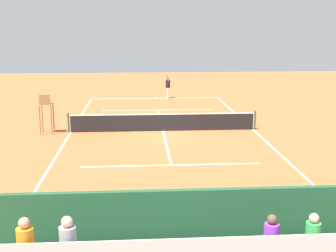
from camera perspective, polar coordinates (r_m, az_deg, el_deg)
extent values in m
plane|color=#BC6033|center=(24.28, -0.64, -0.64)|extent=(60.00, 60.00, 0.00)
cube|color=white|center=(35.05, -1.67, 3.59)|extent=(10.00, 0.10, 0.01)
cube|color=white|center=(13.86, 2.01, -11.39)|extent=(10.00, 0.10, 0.01)
cube|color=white|center=(25.05, 10.85, -0.44)|extent=(0.10, 22.00, 0.01)
cube|color=white|center=(24.51, -12.39, -0.81)|extent=(0.10, 22.00, 0.01)
cube|color=white|center=(30.18, -1.30, 2.06)|extent=(7.50, 0.10, 0.01)
cube|color=white|center=(18.46, 0.44, -5.05)|extent=(7.50, 0.10, 0.01)
cube|color=white|center=(24.28, -0.64, -0.64)|extent=(0.10, 12.10, 0.01)
cube|color=white|center=(35.05, -1.67, 3.59)|extent=(0.10, 0.30, 0.01)
cube|color=black|center=(24.17, -0.65, 0.41)|extent=(10.00, 0.02, 0.91)
cube|color=white|center=(24.07, -0.65, 1.53)|extent=(10.00, 0.04, 0.06)
cylinder|color=#2D5133|center=(24.96, 11.12, 0.75)|extent=(0.10, 0.10, 1.07)
cylinder|color=#2D5133|center=(24.41, -12.69, 0.40)|extent=(0.10, 0.10, 1.07)
cube|color=#235633|center=(10.74, 3.74, -13.12)|extent=(18.00, 0.16, 2.00)
cube|color=silver|center=(9.86, 4.51, -15.45)|extent=(8.60, 0.03, 0.36)
cube|color=silver|center=(8.96, 5.33, -15.34)|extent=(8.60, 0.03, 0.36)
cube|color=silver|center=(8.30, 6.08, -15.83)|extent=(8.60, 0.36, 0.04)
cube|color=silver|center=(8.05, 6.34, -15.19)|extent=(8.60, 0.03, 0.36)
cube|color=#2D2D33|center=(8.56, -17.54, -15.16)|extent=(0.32, 0.40, 0.12)
cylinder|color=orange|center=(8.33, -17.87, -13.81)|extent=(0.30, 0.30, 0.45)
sphere|color=tan|center=(8.19, -18.03, -11.77)|extent=(0.20, 0.20, 0.20)
cube|color=#2D2D33|center=(9.34, -12.50, -15.44)|extent=(0.32, 0.40, 0.12)
cylinder|color=red|center=(9.11, -12.70, -14.22)|extent=(0.30, 0.30, 0.45)
sphere|color=tan|center=(8.97, -12.81, -12.37)|extent=(0.20, 0.20, 0.20)
cube|color=#2D2D33|center=(9.87, 17.75, -14.15)|extent=(0.32, 0.40, 0.12)
cylinder|color=green|center=(9.65, 18.14, -12.95)|extent=(0.30, 0.30, 0.45)
sphere|color=beige|center=(9.52, 18.28, -11.18)|extent=(0.20, 0.20, 0.20)
cube|color=#2D2D33|center=(9.61, 12.84, -14.63)|extent=(0.32, 0.40, 0.12)
cylinder|color=purple|center=(9.38, 13.14, -13.42)|extent=(0.30, 0.30, 0.45)
sphere|color=brown|center=(9.24, 13.24, -11.61)|extent=(0.20, 0.20, 0.20)
cube|color=#2D2D33|center=(8.42, -12.54, -15.34)|extent=(0.32, 0.40, 0.12)
cylinder|color=#9399A3|center=(8.18, -12.76, -13.98)|extent=(0.30, 0.30, 0.45)
sphere|color=beige|center=(8.04, -12.88, -11.91)|extent=(0.20, 0.20, 0.20)
cylinder|color=olive|center=(24.62, -14.51, 1.04)|extent=(0.07, 0.07, 1.60)
cylinder|color=olive|center=(24.74, -15.88, 1.01)|extent=(0.07, 0.07, 1.60)
cylinder|color=olive|center=(24.05, -14.76, 0.75)|extent=(0.07, 0.07, 1.60)
cylinder|color=olive|center=(24.17, -16.16, 0.72)|extent=(0.07, 0.07, 1.60)
cube|color=olive|center=(24.24, -15.44, 2.80)|extent=(0.56, 0.56, 0.06)
cube|color=olive|center=(23.96, -15.59, 3.33)|extent=(0.56, 0.06, 0.48)
cube|color=olive|center=(24.16, -14.86, 3.17)|extent=(0.04, 0.48, 0.04)
cube|color=olive|center=(24.27, -16.07, 3.13)|extent=(0.04, 0.48, 0.04)
cube|color=#234C2D|center=(12.01, 11.40, -13.33)|extent=(1.80, 0.40, 0.05)
cylinder|color=#234C2D|center=(12.31, 14.82, -13.98)|extent=(0.06, 0.06, 0.45)
cylinder|color=#234C2D|center=(11.94, 7.76, -14.54)|extent=(0.06, 0.06, 0.45)
cube|color=#234C2D|center=(11.72, 11.70, -12.40)|extent=(1.80, 0.04, 0.36)
cube|color=black|center=(11.60, 1.02, -15.54)|extent=(0.90, 0.36, 0.36)
cylinder|color=white|center=(35.01, 0.00, 4.29)|extent=(0.14, 0.14, 0.85)
cylinder|color=white|center=(34.79, -0.03, 4.23)|extent=(0.14, 0.14, 0.85)
cylinder|color=black|center=(34.80, -0.02, 5.44)|extent=(0.41, 0.41, 0.60)
sphere|color=#8C6647|center=(34.74, -0.02, 6.11)|extent=(0.22, 0.22, 0.22)
cylinder|color=#8C6647|center=(34.52, -0.05, 6.22)|extent=(0.26, 0.13, 0.55)
cylinder|color=#8C6647|center=(35.01, 0.01, 5.54)|extent=(0.10, 0.10, 0.50)
cylinder|color=black|center=(35.43, -1.22, 3.72)|extent=(0.21, 0.23, 0.03)
torus|color=#D8CC4C|center=(35.22, -1.50, 3.66)|extent=(0.43, 0.43, 0.02)
cylinder|color=white|center=(35.22, -1.50, 3.66)|extent=(0.25, 0.25, 0.00)
sphere|color=#CCDB33|center=(31.29, -1.94, 2.51)|extent=(0.07, 0.07, 0.07)
sphere|color=#CCDB33|center=(31.97, -2.04, 2.73)|extent=(0.07, 0.07, 0.07)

